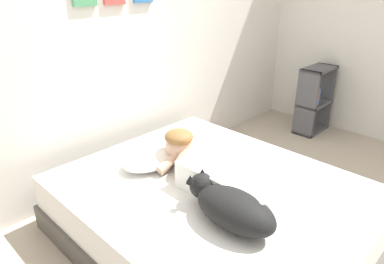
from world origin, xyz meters
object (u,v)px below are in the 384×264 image
Objects in this scene: coffee_cup at (200,155)px; bookshelf at (314,100)px; pillow at (155,156)px; cell_phone at (206,186)px; bed at (213,212)px; dog at (230,206)px; person_lying at (219,170)px.

bookshelf is (1.98, 0.08, -0.08)m from coffee_cup.
pillow reaches higher than coffee_cup.
bookshelf reaches higher than coffee_cup.
coffee_cup is 0.37m from cell_phone.
dog is (-0.22, -0.31, 0.32)m from bed.
pillow is at bearing 98.56° from bed.
pillow is 0.47m from cell_phone.
coffee_cup is 1.98m from bookshelf.
pillow is (-0.07, 0.48, 0.27)m from bed.
dog is 2.49m from bookshelf.
bed is at bearing -20.72° from cell_phone.
pillow is 0.57× the size of person_lying.
dog is at bearing -125.61° from bed.
cell_phone is (0.02, -0.47, -0.05)m from pillow.
cell_phone is (0.17, 0.33, -0.10)m from dog.
coffee_cup is at bearing 55.91° from dog.
bookshelf is (2.14, 0.40, -0.14)m from person_lying.
person_lying is at bearing 49.60° from dog.
coffee_cup reaches higher than bed.
person_lying is 2.18m from bookshelf.
dog is at bearing -117.53° from cell_phone.
bookshelf is at bearing 16.08° from dog.
bed is 0.43m from coffee_cup.
person_lying reaches higher than dog.
pillow is 2.25m from bookshelf.
coffee_cup is (0.41, 0.60, -0.07)m from dog.
dog is 0.38m from cell_phone.
dog is (-0.15, -0.79, 0.05)m from pillow.
bookshelf is (2.22, 0.36, -0.04)m from cell_phone.
bed is 2.09× the size of person_lying.
bookshelf reaches higher than cell_phone.
dog is at bearing -163.92° from bookshelf.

